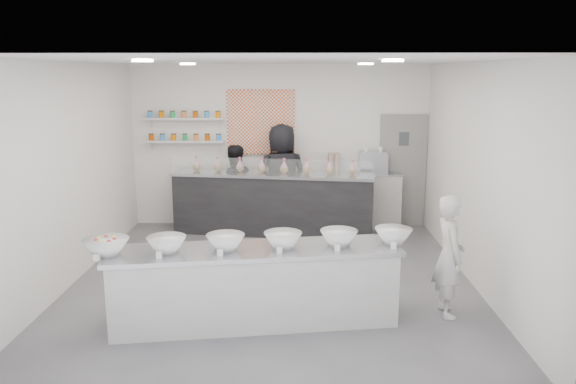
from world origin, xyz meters
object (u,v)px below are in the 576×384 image
object	(u,v)px
espresso_ledge	(363,200)
staff_left	(234,188)
woman_prep	(449,256)
staff_right	(282,178)
espresso_machine	(373,163)
prep_counter	(255,286)
back_bar	(273,204)

from	to	relation	value
espresso_ledge	staff_left	bearing A→B (deg)	-175.08
woman_prep	staff_right	size ratio (longest dim) A/B	0.75
espresso_machine	prep_counter	bearing A→B (deg)	-114.23
prep_counter	espresso_ledge	bearing A→B (deg)	59.11
prep_counter	staff_left	size ratio (longest dim) A/B	2.09
espresso_ledge	espresso_machine	world-z (taller)	espresso_machine
back_bar	woman_prep	distance (m)	4.07
prep_counter	espresso_ledge	world-z (taller)	espresso_ledge
woman_prep	espresso_ledge	bearing A→B (deg)	5.86
back_bar	espresso_machine	world-z (taller)	espresso_machine
prep_counter	woman_prep	size ratio (longest dim) A/B	2.25
espresso_machine	staff_left	size ratio (longest dim) A/B	0.32
woman_prep	staff_left	size ratio (longest dim) A/B	0.93
prep_counter	espresso_ledge	distance (m)	4.46
espresso_ledge	staff_right	xyz separation A→B (m)	(-1.50, -0.18, 0.46)
espresso_ledge	staff_right	bearing A→B (deg)	-173.14
woman_prep	staff_right	bearing A→B (deg)	26.76
espresso_machine	staff_right	bearing A→B (deg)	-173.84
back_bar	staff_left	distance (m)	0.80
woman_prep	staff_left	bearing A→B (deg)	36.24
staff_left	staff_right	distance (m)	0.90
back_bar	espresso_machine	distance (m)	1.99
back_bar	staff_left	size ratio (longest dim) A/B	2.27
espresso_ledge	back_bar	bearing A→B (deg)	-164.60
woman_prep	staff_left	xyz separation A→B (m)	(-2.96, 3.65, 0.06)
prep_counter	espresso_machine	xyz separation A→B (m)	(1.86, 4.13, 0.78)
back_bar	espresso_ledge	bearing A→B (deg)	23.45
prep_counter	back_bar	world-z (taller)	back_bar
espresso_machine	woman_prep	bearing A→B (deg)	-83.81
prep_counter	staff_right	xyz separation A→B (m)	(0.19, 3.95, 0.53)
back_bar	staff_right	world-z (taller)	staff_right
espresso_ledge	staff_right	distance (m)	1.58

